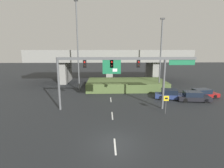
{
  "coord_description": "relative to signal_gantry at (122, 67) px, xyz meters",
  "views": [
    {
      "loc": [
        -0.65,
        -13.1,
        7.64
      ],
      "look_at": [
        0.0,
        6.83,
        3.52
      ],
      "focal_mm": 28.0,
      "sensor_mm": 36.0,
      "label": 1
    }
  ],
  "objects": [
    {
      "name": "ground_plane",
      "position": [
        -1.26,
        -8.02,
        -5.33
      ],
      "size": [
        160.0,
        160.0,
        0.0
      ],
      "primitive_type": "plane",
      "color": "black"
    },
    {
      "name": "overpass_bridge",
      "position": [
        -1.26,
        18.71,
        -0.45
      ],
      "size": [
        34.94,
        8.64,
        7.24
      ],
      "color": "gray",
      "rests_on": "ground"
    },
    {
      "name": "speed_limit_sign",
      "position": [
        5.05,
        -1.8,
        -3.86
      ],
      "size": [
        0.6,
        0.11,
        2.25
      ],
      "color": "#4C4C4C",
      "rests_on": "ground"
    },
    {
      "name": "lane_markings",
      "position": [
        -1.26,
        4.18,
        -5.33
      ],
      "size": [
        0.14,
        27.91,
        0.01
      ],
      "color": "silver",
      "rests_on": "ground"
    },
    {
      "name": "parked_sedan_near_right",
      "position": [
        7.76,
        4.33,
        -4.65
      ],
      "size": [
        4.79,
        2.89,
        1.48
      ],
      "rotation": [
        0.0,
        0.0,
        -0.25
      ],
      "color": "navy",
      "rests_on": "ground"
    },
    {
      "name": "signal_gantry",
      "position": [
        0.0,
        0.0,
        0.0
      ],
      "size": [
        16.93,
        0.44,
        6.56
      ],
      "color": "#515456",
      "rests_on": "ground"
    },
    {
      "name": "highway_light_pole_near",
      "position": [
        7.52,
        9.21,
        1.32
      ],
      "size": [
        0.7,
        0.36,
        12.55
      ],
      "color": "#515456",
      "rests_on": "ground"
    },
    {
      "name": "parked_sedan_far_right",
      "position": [
        13.07,
        4.77,
        -4.68
      ],
      "size": [
        5.0,
        2.64,
        1.39
      ],
      "rotation": [
        0.0,
        0.0,
        0.16
      ],
      "color": "maroon",
      "rests_on": "ground"
    },
    {
      "name": "parked_sedan_mid_right",
      "position": [
        10.79,
        3.1,
        -4.67
      ],
      "size": [
        4.8,
        2.38,
        1.43
      ],
      "rotation": [
        0.0,
        0.0,
        -0.11
      ],
      "color": "black",
      "rests_on": "ground"
    },
    {
      "name": "grass_embankment",
      "position": [
        1.86,
        11.34,
        -4.53
      ],
      "size": [
        14.62,
        7.34,
        1.59
      ],
      "color": "#4C6033",
      "rests_on": "ground"
    },
    {
      "name": "highway_light_pole_far",
      "position": [
        -6.89,
        10.3,
        2.82
      ],
      "size": [
        0.7,
        0.36,
        15.54
      ],
      "color": "#515456",
      "rests_on": "ground"
    }
  ]
}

